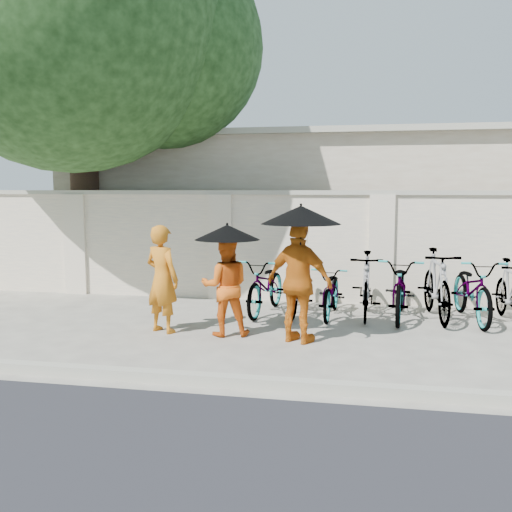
# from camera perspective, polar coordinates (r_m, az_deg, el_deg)

# --- Properties ---
(ground) EXTENTS (80.00, 80.00, 0.00)m
(ground) POSITION_cam_1_polar(r_m,az_deg,el_deg) (7.92, -2.02, -8.70)
(ground) COLOR #A5A090
(kerb) EXTENTS (40.00, 0.16, 0.12)m
(kerb) POSITION_cam_1_polar(r_m,az_deg,el_deg) (6.33, -5.54, -12.16)
(kerb) COLOR #9F9E8C
(kerb) RESTS_ON ground
(compound_wall) EXTENTS (20.00, 0.30, 2.00)m
(compound_wall) POSITION_cam_1_polar(r_m,az_deg,el_deg) (10.72, 7.03, 0.75)
(compound_wall) COLOR beige
(compound_wall) RESTS_ON ground
(building_behind) EXTENTS (14.00, 6.00, 3.20)m
(building_behind) POSITION_cam_1_polar(r_m,az_deg,el_deg) (14.45, 12.08, 4.57)
(building_behind) COLOR beige
(building_behind) RESTS_ON ground
(shade_tree) EXTENTS (6.70, 6.20, 8.20)m
(shade_tree) POSITION_cam_1_polar(r_m,az_deg,el_deg) (12.10, -17.00, 20.76)
(shade_tree) COLOR #4B3223
(shade_tree) RESTS_ON ground
(monk_left) EXTENTS (0.68, 0.58, 1.59)m
(monk_left) POSITION_cam_1_polar(r_m,az_deg,el_deg) (8.48, -9.37, -2.27)
(monk_left) COLOR #C36C15
(monk_left) RESTS_ON ground
(monk_center) EXTENTS (0.82, 0.71, 1.44)m
(monk_center) POSITION_cam_1_polar(r_m,az_deg,el_deg) (8.20, -3.07, -3.01)
(monk_center) COLOR #D95812
(monk_center) RESTS_ON ground
(parasol_center) EXTENTS (0.92, 0.92, 0.79)m
(parasol_center) POSITION_cam_1_polar(r_m,az_deg,el_deg) (8.01, -2.90, 2.38)
(parasol_center) COLOR black
(parasol_center) RESTS_ON ground
(monk_right) EXTENTS (1.07, 0.78, 1.68)m
(monk_right) POSITION_cam_1_polar(r_m,az_deg,el_deg) (7.80, 4.36, -2.62)
(monk_right) COLOR #C16113
(monk_right) RESTS_ON ground
(parasol_right) EXTENTS (1.08, 1.08, 0.93)m
(parasol_right) POSITION_cam_1_polar(r_m,az_deg,el_deg) (7.63, 4.51, 4.12)
(parasol_right) COLOR black
(parasol_right) RESTS_ON ground
(bike_0) EXTENTS (0.86, 1.88, 0.95)m
(bike_0) POSITION_cam_1_polar(r_m,az_deg,el_deg) (9.68, 1.05, -2.98)
(bike_0) COLOR gray
(bike_0) RESTS_ON ground
(bike_1) EXTENTS (0.63, 1.83, 1.08)m
(bike_1) POSITION_cam_1_polar(r_m,az_deg,el_deg) (9.64, 4.36, -2.65)
(bike_1) COLOR gray
(bike_1) RESTS_ON ground
(bike_2) EXTENTS (0.67, 1.66, 0.86)m
(bike_2) POSITION_cam_1_polar(r_m,az_deg,el_deg) (9.52, 7.61, -3.49)
(bike_2) COLOR gray
(bike_2) RESTS_ON ground
(bike_3) EXTENTS (0.54, 1.80, 1.08)m
(bike_3) POSITION_cam_1_polar(r_m,az_deg,el_deg) (9.54, 10.98, -2.86)
(bike_3) COLOR gray
(bike_3) RESTS_ON ground
(bike_4) EXTENTS (0.85, 2.00, 1.02)m
(bike_4) POSITION_cam_1_polar(r_m,az_deg,el_deg) (9.55, 14.32, -3.10)
(bike_4) COLOR gray
(bike_4) RESTS_ON ground
(bike_5) EXTENTS (0.71, 1.94, 1.14)m
(bike_5) POSITION_cam_1_polar(r_m,az_deg,el_deg) (9.64, 17.61, -2.75)
(bike_5) COLOR gray
(bike_5) RESTS_ON ground
(bike_6) EXTENTS (0.89, 2.01, 1.02)m
(bike_6) POSITION_cam_1_polar(r_m,az_deg,el_deg) (9.72, 20.86, -3.16)
(bike_6) COLOR gray
(bike_6) RESTS_ON ground
(bike_7) EXTENTS (0.52, 1.68, 1.00)m
(bike_7) POSITION_cam_1_polar(r_m,az_deg,el_deg) (9.81, 24.09, -3.28)
(bike_7) COLOR gray
(bike_7) RESTS_ON ground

